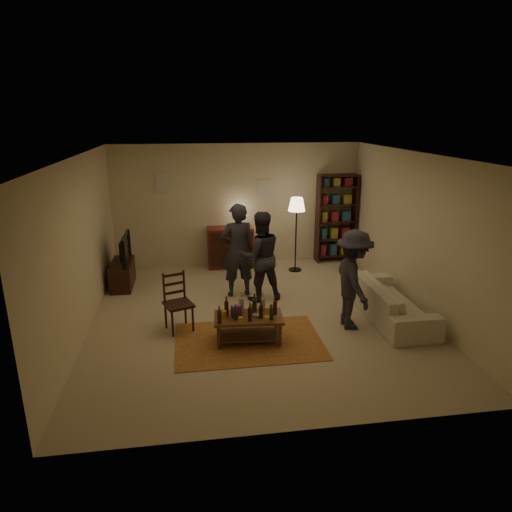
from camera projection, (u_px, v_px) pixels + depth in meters
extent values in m
plane|color=#C6B793|center=(258.00, 316.00, 7.80)|extent=(6.00, 6.00, 0.00)
plane|color=beige|center=(237.00, 205.00, 10.23)|extent=(5.50, 0.00, 5.50)
plane|color=beige|center=(81.00, 247.00, 7.01)|extent=(0.00, 6.00, 6.00)
plane|color=beige|center=(416.00, 233.00, 7.79)|extent=(0.00, 6.00, 6.00)
plane|color=beige|center=(303.00, 318.00, 4.57)|extent=(5.50, 0.00, 5.50)
plane|color=white|center=(258.00, 155.00, 7.00)|extent=(6.00, 6.00, 0.00)
cube|color=beige|center=(163.00, 182.00, 9.82)|extent=(0.35, 0.03, 0.45)
cube|color=beige|center=(264.00, 189.00, 10.19)|extent=(0.30, 0.03, 0.40)
cube|color=#953B20|center=(249.00, 341.00, 6.92)|extent=(2.20, 1.50, 0.01)
cube|color=brown|center=(248.00, 317.00, 6.81)|extent=(1.06, 0.63, 0.04)
cube|color=brown|center=(249.00, 335.00, 6.89)|extent=(0.95, 0.52, 0.02)
cylinder|color=brown|center=(219.00, 338.00, 6.63)|extent=(0.05, 0.05, 0.38)
cylinder|color=brown|center=(280.00, 336.00, 6.69)|extent=(0.05, 0.05, 0.38)
cylinder|color=brown|center=(219.00, 325.00, 7.04)|extent=(0.05, 0.05, 0.38)
cylinder|color=brown|center=(276.00, 323.00, 7.11)|extent=(0.05, 0.05, 0.38)
cylinder|color=gold|center=(224.00, 314.00, 6.76)|extent=(0.07, 0.07, 0.10)
cylinder|color=gold|center=(241.00, 320.00, 6.56)|extent=(0.07, 0.07, 0.09)
cylinder|color=gold|center=(253.00, 307.00, 6.99)|extent=(0.07, 0.07, 0.11)
cylinder|color=gold|center=(267.00, 319.00, 6.59)|extent=(0.07, 0.07, 0.09)
cylinder|color=gold|center=(271.00, 308.00, 6.98)|extent=(0.07, 0.07, 0.10)
cube|color=#7F3695|center=(236.00, 310.00, 6.78)|extent=(0.16, 0.12, 0.18)
cylinder|color=gray|center=(257.00, 316.00, 6.79)|extent=(0.12, 0.12, 0.03)
cube|color=#331611|center=(178.00, 304.00, 7.16)|extent=(0.53, 0.53, 0.04)
cylinder|color=#331611|center=(173.00, 324.00, 7.01)|extent=(0.04, 0.04, 0.43)
cylinder|color=#331611|center=(193.00, 319.00, 7.16)|extent=(0.04, 0.04, 0.43)
cylinder|color=#331611|center=(166.00, 316.00, 7.29)|extent=(0.04, 0.04, 0.43)
cylinder|color=#331611|center=(185.00, 312.00, 7.44)|extent=(0.04, 0.04, 0.43)
cube|color=#331611|center=(174.00, 285.00, 7.22)|extent=(0.32, 0.14, 0.49)
cube|color=#331611|center=(122.00, 274.00, 9.08)|extent=(0.40, 1.00, 0.50)
imported|color=black|center=(121.00, 249.00, 8.92)|extent=(0.13, 0.97, 0.56)
cube|color=maroon|center=(230.00, 247.00, 10.21)|extent=(1.00, 0.48, 0.90)
cube|color=#331611|center=(232.00, 260.00, 10.04)|extent=(0.92, 0.02, 0.22)
cube|color=#331611|center=(231.00, 249.00, 9.96)|extent=(0.92, 0.02, 0.22)
cube|color=#331611|center=(231.00, 237.00, 9.89)|extent=(0.92, 0.02, 0.22)
cylinder|color=#331611|center=(241.00, 226.00, 10.10)|extent=(0.12, 0.12, 0.04)
cylinder|color=#331611|center=(241.00, 221.00, 10.06)|extent=(0.02, 0.02, 0.22)
cone|color=#FFE5B2|center=(241.00, 211.00, 10.00)|extent=(0.26, 0.26, 0.20)
cube|color=#331611|center=(318.00, 220.00, 10.39)|extent=(0.04, 0.34, 2.00)
cube|color=#331611|center=(354.00, 218.00, 10.51)|extent=(0.04, 0.34, 2.00)
cube|color=#331611|center=(334.00, 254.00, 10.70)|extent=(0.90, 0.34, 0.03)
cube|color=#331611|center=(335.00, 238.00, 10.58)|extent=(0.90, 0.34, 0.03)
cube|color=#331611|center=(336.00, 221.00, 10.46)|extent=(0.90, 0.34, 0.03)
cube|color=#331611|center=(337.00, 204.00, 10.35)|extent=(0.90, 0.34, 0.03)
cube|color=#331611|center=(338.00, 186.00, 10.23)|extent=(0.90, 0.34, 0.03)
cube|color=#331611|center=(338.00, 175.00, 10.15)|extent=(0.90, 0.34, 0.03)
cube|color=maroon|center=(322.00, 249.00, 10.62)|extent=(0.12, 0.22, 0.26)
cube|color=navy|center=(332.00, 248.00, 10.65)|extent=(0.15, 0.22, 0.26)
cube|color=olive|center=(343.00, 248.00, 10.69)|extent=(0.18, 0.22, 0.26)
cube|color=navy|center=(323.00, 233.00, 10.50)|extent=(0.12, 0.22, 0.24)
cube|color=olive|center=(333.00, 232.00, 10.54)|extent=(0.15, 0.22, 0.24)
cube|color=maroon|center=(344.00, 232.00, 10.57)|extent=(0.18, 0.22, 0.24)
cube|color=olive|center=(324.00, 216.00, 10.38)|extent=(0.12, 0.22, 0.22)
cube|color=maroon|center=(334.00, 216.00, 10.42)|extent=(0.15, 0.22, 0.22)
cube|color=navy|center=(345.00, 215.00, 10.46)|extent=(0.18, 0.22, 0.22)
cube|color=maroon|center=(324.00, 199.00, 10.27)|extent=(0.12, 0.22, 0.20)
cube|color=navy|center=(335.00, 199.00, 10.30)|extent=(0.15, 0.22, 0.20)
cube|color=olive|center=(346.00, 199.00, 10.34)|extent=(0.18, 0.22, 0.20)
cube|color=navy|center=(325.00, 182.00, 10.15)|extent=(0.12, 0.22, 0.18)
cube|color=olive|center=(336.00, 182.00, 10.19)|extent=(0.15, 0.22, 0.18)
cube|color=maroon|center=(347.00, 181.00, 10.23)|extent=(0.18, 0.22, 0.18)
cylinder|color=black|center=(295.00, 270.00, 10.06)|extent=(0.28, 0.28, 0.03)
cylinder|color=black|center=(296.00, 239.00, 9.85)|extent=(0.03, 0.03, 1.43)
cone|color=#FFE5B2|center=(297.00, 204.00, 9.63)|extent=(0.36, 0.36, 0.28)
imported|color=beige|center=(391.00, 301.00, 7.65)|extent=(0.81, 2.08, 0.61)
imported|color=#2A2B33|center=(238.00, 250.00, 8.45)|extent=(0.68, 0.49, 1.77)
imported|color=#282830|center=(260.00, 256.00, 8.27)|extent=(0.89, 0.74, 1.66)
imported|color=#282830|center=(353.00, 280.00, 7.18)|extent=(0.61, 1.05, 1.61)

